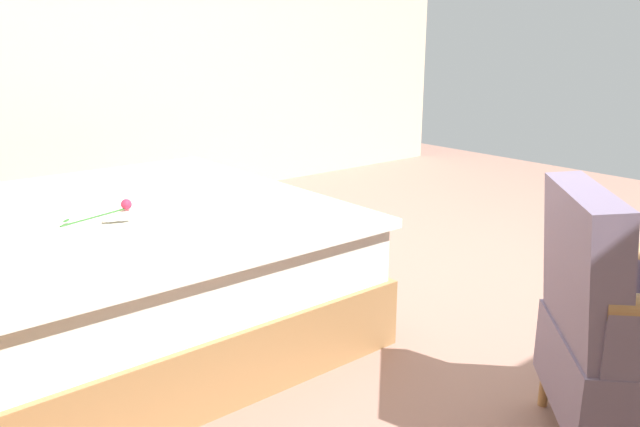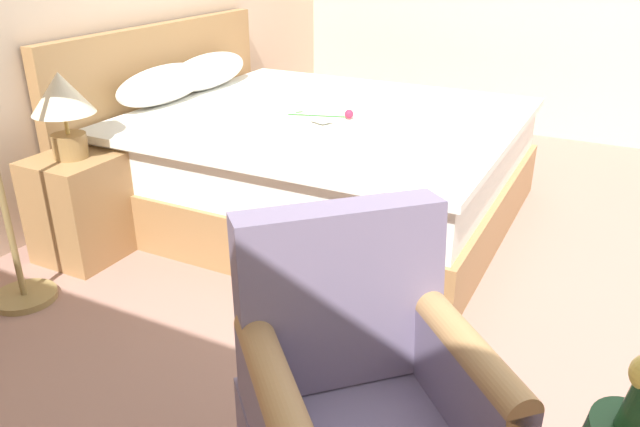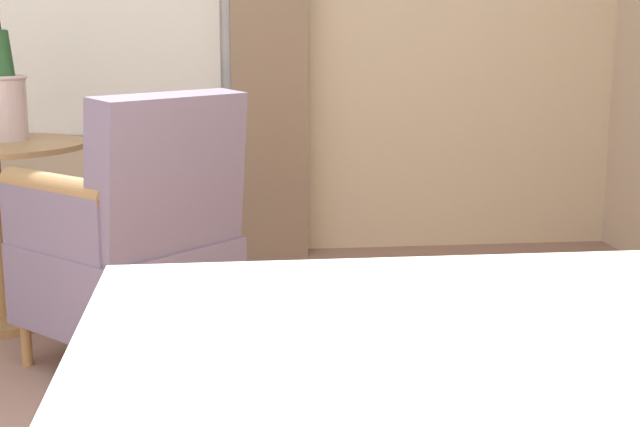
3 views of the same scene
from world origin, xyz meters
The scene contains 2 objects.
champagne_bucket centered at (-1.85, 0.09, 0.84)m, with size 0.18×0.18×0.49m.
armchair_by_window centered at (-1.26, 0.60, 0.41)m, with size 0.80×0.80×0.90m.
Camera 3 is at (1.58, 0.88, 1.08)m, focal length 50.00 mm.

